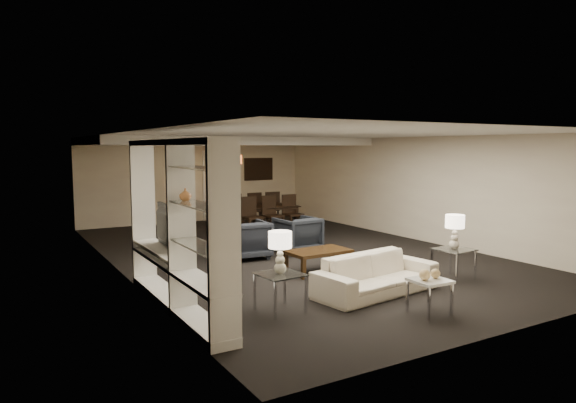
{
  "coord_description": "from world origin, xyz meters",
  "views": [
    {
      "loc": [
        -5.49,
        -9.34,
        2.24
      ],
      "look_at": [
        0.0,
        0.0,
        1.1
      ],
      "focal_mm": 32.0,
      "sensor_mm": 36.0,
      "label": 1
    }
  ],
  "objects_px": {
    "coffee_table": "(318,261)",
    "chair_fm": "(251,210)",
    "side_table_left": "(280,293)",
    "table_lamp_right": "(455,232)",
    "floor_lamp": "(174,201)",
    "marble_table": "(429,296)",
    "floor_speaker": "(213,242)",
    "armchair_left": "(247,240)",
    "vase_blue": "(213,244)",
    "dining_table": "(262,218)",
    "vase_amber": "(185,195)",
    "side_table_right": "(453,264)",
    "sofa": "(376,274)",
    "television": "(163,227)",
    "chair_fl": "(232,211)",
    "pendant_light": "(232,159)",
    "chair_nl": "(253,216)",
    "table_lamp_left": "(280,253)",
    "chair_nm": "(273,215)",
    "chair_fr": "(270,208)",
    "armchair_right": "(297,235)",
    "chair_nr": "(293,213)"
  },
  "relations": [
    {
      "from": "coffee_table",
      "to": "chair_fm",
      "type": "relative_size",
      "value": 1.14
    },
    {
      "from": "side_table_left",
      "to": "table_lamp_right",
      "type": "relative_size",
      "value": 0.97
    },
    {
      "from": "floor_lamp",
      "to": "marble_table",
      "type": "bearing_deg",
      "value": -85.36
    },
    {
      "from": "floor_speaker",
      "to": "armchair_left",
      "type": "bearing_deg",
      "value": 62.25
    },
    {
      "from": "vase_blue",
      "to": "dining_table",
      "type": "distance_m",
      "value": 8.06
    },
    {
      "from": "table_lamp_right",
      "to": "vase_amber",
      "type": "xyz_separation_m",
      "value": [
        -4.6,
        0.35,
        0.82
      ]
    },
    {
      "from": "side_table_right",
      "to": "chair_fm",
      "type": "bearing_deg",
      "value": 93.37
    },
    {
      "from": "vase_amber",
      "to": "floor_lamp",
      "type": "height_order",
      "value": "vase_amber"
    },
    {
      "from": "armchair_left",
      "to": "marble_table",
      "type": "xyz_separation_m",
      "value": [
        0.6,
        -4.4,
        -0.15
      ]
    },
    {
      "from": "coffee_table",
      "to": "vase_amber",
      "type": "height_order",
      "value": "vase_amber"
    },
    {
      "from": "sofa",
      "to": "table_lamp_right",
      "type": "distance_m",
      "value": 1.78
    },
    {
      "from": "side_table_right",
      "to": "television",
      "type": "bearing_deg",
      "value": 162.16
    },
    {
      "from": "sofa",
      "to": "table_lamp_right",
      "type": "xyz_separation_m",
      "value": [
        1.7,
        0.0,
        0.52
      ]
    },
    {
      "from": "chair_fl",
      "to": "floor_lamp",
      "type": "relative_size",
      "value": 0.64
    },
    {
      "from": "coffee_table",
      "to": "side_table_left",
      "type": "xyz_separation_m",
      "value": [
        -1.7,
        -1.6,
        0.06
      ]
    },
    {
      "from": "side_table_left",
      "to": "table_lamp_right",
      "type": "bearing_deg",
      "value": 0.0
    },
    {
      "from": "table_lamp_right",
      "to": "floor_speaker",
      "type": "xyz_separation_m",
      "value": [
        -3.44,
        2.31,
        -0.22
      ]
    },
    {
      "from": "pendant_light",
      "to": "chair_nl",
      "type": "relative_size",
      "value": 0.52
    },
    {
      "from": "table_lamp_left",
      "to": "coffee_table",
      "type": "bearing_deg",
      "value": 43.26
    },
    {
      "from": "chair_nm",
      "to": "armchair_left",
      "type": "bearing_deg",
      "value": -135.19
    },
    {
      "from": "side_table_right",
      "to": "television",
      "type": "distance_m",
      "value": 4.86
    },
    {
      "from": "floor_speaker",
      "to": "chair_nl",
      "type": "bearing_deg",
      "value": 74.97
    },
    {
      "from": "side_table_right",
      "to": "dining_table",
      "type": "xyz_separation_m",
      "value": [
        -0.41,
        6.28,
        0.07
      ]
    },
    {
      "from": "chair_nl",
      "to": "vase_blue",
      "type": "bearing_deg",
      "value": -122.68
    },
    {
      "from": "sofa",
      "to": "marble_table",
      "type": "distance_m",
      "value": 1.1
    },
    {
      "from": "sofa",
      "to": "television",
      "type": "bearing_deg",
      "value": 145.2
    },
    {
      "from": "pendant_light",
      "to": "floor_lamp",
      "type": "distance_m",
      "value": 1.98
    },
    {
      "from": "dining_table",
      "to": "chair_nl",
      "type": "xyz_separation_m",
      "value": [
        -0.6,
        -0.65,
        0.16
      ]
    },
    {
      "from": "side_table_left",
      "to": "chair_fl",
      "type": "xyz_separation_m",
      "value": [
        2.39,
        6.93,
        0.23
      ]
    },
    {
      "from": "side_table_left",
      "to": "chair_fr",
      "type": "bearing_deg",
      "value": 62.6
    },
    {
      "from": "floor_speaker",
      "to": "chair_fl",
      "type": "height_order",
      "value": "floor_speaker"
    },
    {
      "from": "armchair_right",
      "to": "floor_speaker",
      "type": "relative_size",
      "value": 0.7
    },
    {
      "from": "television",
      "to": "floor_lamp",
      "type": "distance_m",
      "value": 6.55
    },
    {
      "from": "television",
      "to": "chair_nr",
      "type": "relative_size",
      "value": 1.12
    },
    {
      "from": "chair_fm",
      "to": "chair_fl",
      "type": "bearing_deg",
      "value": -3.85
    },
    {
      "from": "floor_lamp",
      "to": "side_table_right",
      "type": "bearing_deg",
      "value": -72.52
    },
    {
      "from": "table_lamp_left",
      "to": "table_lamp_right",
      "type": "xyz_separation_m",
      "value": [
        3.4,
        0.0,
        0.0
      ]
    },
    {
      "from": "side_table_left",
      "to": "chair_fr",
      "type": "distance_m",
      "value": 7.81
    },
    {
      "from": "armchair_left",
      "to": "chair_fr",
      "type": "height_order",
      "value": "chair_fr"
    },
    {
      "from": "armchair_left",
      "to": "table_lamp_right",
      "type": "distance_m",
      "value": 4.05
    },
    {
      "from": "coffee_table",
      "to": "table_lamp_right",
      "type": "relative_size",
      "value": 1.94
    },
    {
      "from": "floor_lamp",
      "to": "armchair_left",
      "type": "bearing_deg",
      "value": -88.55
    },
    {
      "from": "pendant_light",
      "to": "chair_nr",
      "type": "height_order",
      "value": "pendant_light"
    },
    {
      "from": "armchair_right",
      "to": "table_lamp_right",
      "type": "distance_m",
      "value": 3.51
    },
    {
      "from": "pendant_light",
      "to": "dining_table",
      "type": "height_order",
      "value": "pendant_light"
    },
    {
      "from": "vase_amber",
      "to": "sofa",
      "type": "bearing_deg",
      "value": -6.95
    },
    {
      "from": "armchair_left",
      "to": "chair_nl",
      "type": "distance_m",
      "value": 2.67
    },
    {
      "from": "chair_fm",
      "to": "vase_blue",
      "type": "bearing_deg",
      "value": 56.93
    },
    {
      "from": "armchair_left",
      "to": "chair_fm",
      "type": "height_order",
      "value": "chair_fm"
    },
    {
      "from": "chair_fr",
      "to": "floor_lamp",
      "type": "height_order",
      "value": "floor_lamp"
    }
  ]
}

